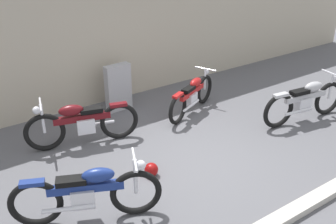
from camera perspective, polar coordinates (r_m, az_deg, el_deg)
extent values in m
plane|color=#56565B|center=(7.31, 3.89, -7.16)|extent=(40.00, 40.00, 0.00)
cube|color=#B2A893|center=(9.41, -9.31, 11.13)|extent=(18.00, 0.30, 3.25)
cube|color=#B7B2A8|center=(6.17, 15.75, -14.80)|extent=(18.00, 0.24, 0.12)
cube|color=#9E9EA3|center=(9.08, -7.22, 3.52)|extent=(0.61, 0.23, 1.09)
sphere|color=maroon|center=(6.87, -2.43, -8.32)|extent=(0.24, 0.24, 0.24)
torus|color=black|center=(9.55, 22.16, 1.84)|extent=(0.78, 0.20, 0.77)
torus|color=black|center=(8.58, 15.69, 0.16)|extent=(0.78, 0.20, 0.77)
cube|color=silver|center=(9.01, 18.87, 1.11)|extent=(0.37, 0.26, 0.30)
cube|color=#ADADB2|center=(8.98, 19.27, 2.15)|extent=(1.09, 0.25, 0.13)
ellipsoid|color=#ADADB2|center=(9.04, 20.31, 3.46)|extent=(0.49, 0.27, 0.21)
cube|color=black|center=(8.80, 18.51, 2.76)|extent=(0.45, 0.25, 0.08)
cube|color=#ADADB2|center=(8.44, 15.98, 2.36)|extent=(0.35, 0.17, 0.06)
cylinder|color=silver|center=(9.45, 22.45, 3.45)|extent=(0.06, 0.06, 0.58)
cylinder|color=silver|center=(9.35, 22.75, 5.10)|extent=(0.12, 0.62, 0.04)
sphere|color=silver|center=(9.44, 22.99, 4.57)|extent=(0.15, 0.15, 0.15)
cylinder|color=silver|center=(8.82, 18.38, 0.10)|extent=(0.74, 0.16, 0.06)
torus|color=black|center=(5.93, -4.65, -11.56)|extent=(0.74, 0.40, 0.77)
torus|color=black|center=(6.01, -18.59, -12.48)|extent=(0.74, 0.40, 0.77)
cube|color=silver|center=(5.92, -12.19, -11.98)|extent=(0.39, 0.33, 0.30)
cube|color=navy|center=(5.82, -11.82, -10.64)|extent=(1.03, 0.54, 0.13)
ellipsoid|color=navy|center=(5.70, -10.07, -8.97)|extent=(0.51, 0.38, 0.21)
cube|color=black|center=(5.75, -13.86, -9.66)|extent=(0.46, 0.35, 0.08)
cube|color=navy|center=(5.81, -19.09, -9.69)|extent=(0.36, 0.25, 0.06)
cylinder|color=silver|center=(5.76, -4.75, -9.28)|extent=(0.06, 0.06, 0.58)
cylinder|color=silver|center=(5.60, -4.86, -6.86)|extent=(0.29, 0.57, 0.04)
sphere|color=silver|center=(5.66, -3.96, -7.68)|extent=(0.15, 0.15, 0.15)
cylinder|color=silver|center=(5.88, -14.24, -13.43)|extent=(0.70, 0.36, 0.06)
torus|color=black|center=(7.79, -17.39, -2.85)|extent=(0.77, 0.30, 0.77)
torus|color=black|center=(7.91, -7.07, -1.32)|extent=(0.77, 0.30, 0.77)
cube|color=silver|center=(7.81, -11.82, -1.89)|extent=(0.38, 0.30, 0.30)
cube|color=#590F14|center=(7.73, -12.32, -0.84)|extent=(1.08, 0.39, 0.13)
ellipsoid|color=#590F14|center=(7.63, -13.87, 0.24)|extent=(0.51, 0.33, 0.21)
cube|color=black|center=(7.69, -11.01, 0.29)|extent=(0.46, 0.30, 0.08)
cube|color=#590F14|center=(7.75, -7.21, 1.05)|extent=(0.36, 0.21, 0.06)
cylinder|color=silver|center=(7.66, -17.68, -0.93)|extent=(0.06, 0.06, 0.58)
cylinder|color=silver|center=(7.54, -17.97, 1.04)|extent=(0.20, 0.60, 0.04)
sphere|color=silver|center=(7.58, -18.50, 0.22)|extent=(0.15, 0.15, 0.15)
cylinder|color=silver|center=(7.98, -10.40, -1.73)|extent=(0.73, 0.26, 0.06)
torus|color=black|center=(9.48, 5.29, 3.29)|extent=(0.66, 0.36, 0.69)
torus|color=black|center=(8.45, 1.42, 0.44)|extent=(0.66, 0.36, 0.69)
cube|color=silver|center=(8.91, 3.32, 1.95)|extent=(0.35, 0.30, 0.26)
cube|color=#B21919|center=(8.89, 3.49, 2.95)|extent=(0.92, 0.48, 0.11)
ellipsoid|color=#B21919|center=(8.96, 4.04, 4.31)|extent=(0.46, 0.34, 0.19)
cube|color=black|center=(8.70, 2.98, 3.31)|extent=(0.41, 0.31, 0.08)
cube|color=#B21919|center=(8.31, 1.44, 2.43)|extent=(0.32, 0.23, 0.06)
cylinder|color=silver|center=(9.38, 5.35, 4.75)|extent=(0.05, 0.05, 0.52)
cylinder|color=silver|center=(9.29, 5.42, 6.24)|extent=(0.25, 0.51, 0.03)
sphere|color=silver|center=(9.39, 5.60, 5.83)|extent=(0.13, 0.13, 0.13)
cylinder|color=silver|center=(8.74, 3.38, 0.96)|extent=(0.63, 0.32, 0.06)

